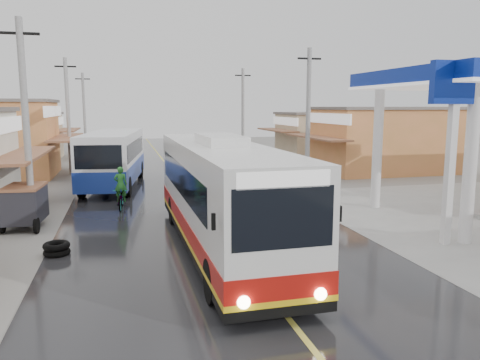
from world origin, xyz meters
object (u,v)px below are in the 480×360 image
at_px(cyclist, 121,195).
at_px(coach_bus, 220,195).
at_px(tyre_stack, 57,249).
at_px(tricycle_near, 25,204).
at_px(second_bus, 114,158).

bearing_deg(cyclist, coach_bus, -61.84).
bearing_deg(tyre_stack, coach_bus, -6.50).
distance_m(coach_bus, tyre_stack, 5.51).
relative_size(tricycle_near, tyre_stack, 2.76).
bearing_deg(tyre_stack, cyclist, 72.67).
height_order(second_bus, cyclist, second_bus).
bearing_deg(second_bus, coach_bus, -67.54).
xyz_separation_m(cyclist, tricycle_near, (-3.64, -2.60, 0.31)).
bearing_deg(cyclist, tricycle_near, -140.68).
distance_m(second_bus, cyclist, 6.61).
distance_m(coach_bus, cyclist, 7.88).
height_order(coach_bus, second_bus, coach_bus).
relative_size(coach_bus, second_bus, 1.22).
relative_size(coach_bus, tyre_stack, 14.47).
relative_size(cyclist, tricycle_near, 0.87).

